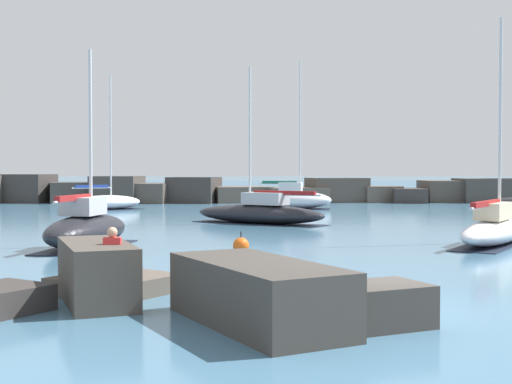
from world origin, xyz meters
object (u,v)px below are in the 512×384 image
(sailboat_moored_7, at_px, (86,229))
(sailboat_moored_8, at_px, (294,199))
(sailboat_moored_4, at_px, (495,229))
(sailboat_moored_5, at_px, (106,202))
(mooring_buoy_orange_near, at_px, (241,245))
(sailboat_moored_0, at_px, (260,212))
(person_on_rocks, at_px, (112,262))

(sailboat_moored_7, bearing_deg, sailboat_moored_8, 68.46)
(sailboat_moored_4, relative_size, sailboat_moored_7, 1.20)
(sailboat_moored_5, height_order, mooring_buoy_orange_near, sailboat_moored_5)
(sailboat_moored_8, height_order, mooring_buoy_orange_near, sailboat_moored_8)
(sailboat_moored_5, xyz_separation_m, sailboat_moored_7, (3.46, -24.93, 0.14))
(sailboat_moored_5, distance_m, mooring_buoy_orange_near, 28.48)
(sailboat_moored_0, height_order, sailboat_moored_5, sailboat_moored_5)
(sailboat_moored_4, xyz_separation_m, sailboat_moored_7, (-15.37, -0.69, 0.11))
(person_on_rocks, bearing_deg, sailboat_moored_0, 79.53)
(sailboat_moored_5, distance_m, person_on_rocks, 36.65)
(sailboat_moored_0, xyz_separation_m, sailboat_moored_5, (-10.32, 13.65, -0.04))
(sailboat_moored_4, relative_size, sailboat_moored_8, 0.81)
(sailboat_moored_4, bearing_deg, person_on_rocks, -136.83)
(sailboat_moored_5, bearing_deg, person_on_rocks, -80.31)
(sailboat_moored_7, xyz_separation_m, mooring_buoy_orange_near, (5.58, -2.07, -0.42))
(mooring_buoy_orange_near, bearing_deg, sailboat_moored_4, 15.74)
(sailboat_moored_0, height_order, sailboat_moored_8, sailboat_moored_8)
(sailboat_moored_0, bearing_deg, sailboat_moored_7, -121.31)
(sailboat_moored_8, relative_size, person_on_rocks, 6.52)
(sailboat_moored_0, xyz_separation_m, sailboat_moored_8, (3.16, 14.12, 0.15))
(sailboat_moored_0, bearing_deg, sailboat_moored_8, 77.37)
(sailboat_moored_7, distance_m, mooring_buoy_orange_near, 5.97)
(sailboat_moored_7, bearing_deg, sailboat_moored_5, 97.90)
(mooring_buoy_orange_near, bearing_deg, sailboat_moored_5, 108.51)
(sailboat_moored_4, xyz_separation_m, person_on_rocks, (-12.66, -11.88, 0.33))
(mooring_buoy_orange_near, bearing_deg, person_on_rocks, -107.47)
(sailboat_moored_0, bearing_deg, mooring_buoy_orange_near, -95.48)
(sailboat_moored_4, distance_m, sailboat_moored_5, 30.70)
(sailboat_moored_8, relative_size, mooring_buoy_orange_near, 14.29)
(sailboat_moored_4, relative_size, sailboat_moored_5, 0.92)
(mooring_buoy_orange_near, height_order, person_on_rocks, person_on_rocks)
(sailboat_moored_5, distance_m, sailboat_moored_7, 25.17)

